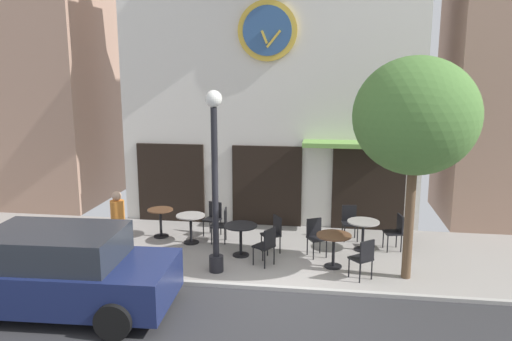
% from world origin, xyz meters
% --- Properties ---
extents(ground_plane, '(28.02, 10.75, 0.13)m').
position_xyz_m(ground_plane, '(0.00, -1.00, -0.02)').
color(ground_plane, gray).
extents(clock_building, '(8.49, 3.48, 9.26)m').
position_xyz_m(clock_building, '(-0.76, 5.46, 4.77)').
color(clock_building, silver).
rests_on(clock_building, ground_plane).
extents(street_lamp, '(0.36, 0.36, 4.00)m').
position_xyz_m(street_lamp, '(-1.45, 0.79, 2.03)').
color(street_lamp, black).
rests_on(street_lamp, ground_plane).
extents(street_tree, '(2.55, 2.29, 4.70)m').
position_xyz_m(street_tree, '(2.68, 1.05, 3.47)').
color(street_tree, brown).
rests_on(street_tree, ground_plane).
extents(cafe_table_leftmost, '(0.68, 0.68, 0.76)m').
position_xyz_m(cafe_table_leftmost, '(-3.43, 2.86, 0.53)').
color(cafe_table_leftmost, black).
rests_on(cafe_table_leftmost, ground_plane).
extents(cafe_table_center_left, '(0.74, 0.74, 0.75)m').
position_xyz_m(cafe_table_center_left, '(-2.50, 2.51, 0.54)').
color(cafe_table_center_left, black).
rests_on(cafe_table_center_left, ground_plane).
extents(cafe_table_near_door, '(0.79, 0.79, 0.77)m').
position_xyz_m(cafe_table_near_door, '(-1.08, 1.81, 0.57)').
color(cafe_table_near_door, black).
rests_on(cafe_table_near_door, ground_plane).
extents(cafe_table_near_curb, '(0.79, 0.79, 0.77)m').
position_xyz_m(cafe_table_near_curb, '(1.12, 1.41, 0.57)').
color(cafe_table_near_curb, black).
rests_on(cafe_table_near_curb, ground_plane).
extents(cafe_table_center, '(0.79, 0.79, 0.75)m').
position_xyz_m(cafe_table_center, '(1.85, 2.62, 0.55)').
color(cafe_table_center, black).
rests_on(cafe_table_center, ground_plane).
extents(cafe_chair_outer, '(0.44, 0.44, 0.90)m').
position_xyz_m(cafe_chair_outer, '(-1.72, 2.67, 0.53)').
color(cafe_chair_outer, black).
rests_on(cafe_chair_outer, ground_plane).
extents(cafe_chair_facing_wall, '(0.54, 0.54, 0.90)m').
position_xyz_m(cafe_chair_facing_wall, '(0.70, 2.09, 0.53)').
color(cafe_chair_facing_wall, black).
rests_on(cafe_chair_facing_wall, ground_plane).
extents(cafe_chair_right_end, '(0.48, 0.48, 0.90)m').
position_xyz_m(cafe_chair_right_end, '(2.66, 2.74, 0.53)').
color(cafe_chair_right_end, black).
rests_on(cafe_chair_right_end, ground_plane).
extents(cafe_chair_under_awning, '(0.55, 0.55, 0.90)m').
position_xyz_m(cafe_chair_under_awning, '(-0.39, 1.26, 0.53)').
color(cafe_chair_under_awning, black).
rests_on(cafe_chair_under_awning, ground_plane).
extents(cafe_chair_by_entrance, '(0.56, 0.56, 0.90)m').
position_xyz_m(cafe_chair_by_entrance, '(1.75, 0.79, 0.53)').
color(cafe_chair_by_entrance, black).
rests_on(cafe_chair_by_entrance, ground_plane).
extents(cafe_chair_facing_street, '(0.45, 0.45, 0.90)m').
position_xyz_m(cafe_chair_facing_street, '(1.55, 3.40, 0.53)').
color(cafe_chair_facing_street, black).
rests_on(cafe_chair_facing_street, ground_plane).
extents(cafe_chair_left_end, '(0.50, 0.50, 0.90)m').
position_xyz_m(cafe_chair_left_end, '(-2.07, 3.22, 0.53)').
color(cafe_chair_left_end, black).
rests_on(cafe_chair_left_end, ground_plane).
extents(cafe_chair_mid_row, '(0.55, 0.55, 0.90)m').
position_xyz_m(cafe_chair_mid_row, '(-0.32, 2.17, 0.53)').
color(cafe_chair_mid_row, black).
rests_on(cafe_chair_mid_row, ground_plane).
extents(pedestrian_orange, '(0.45, 0.45, 1.67)m').
position_xyz_m(pedestrian_orange, '(-3.84, 1.11, 0.86)').
color(pedestrian_orange, '#2D2D38').
rests_on(pedestrian_orange, ground_plane).
extents(parked_car_navy, '(4.37, 2.16, 1.55)m').
position_xyz_m(parked_car_navy, '(-3.96, -1.40, 0.76)').
color(parked_car_navy, navy).
rests_on(parked_car_navy, ground_plane).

